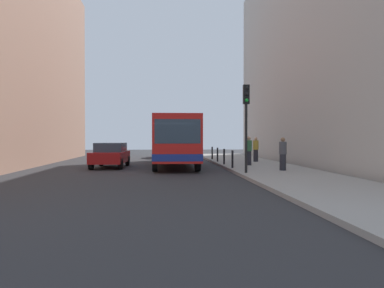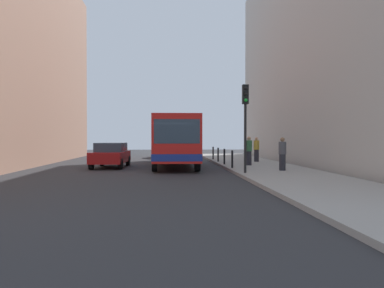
# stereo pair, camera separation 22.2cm
# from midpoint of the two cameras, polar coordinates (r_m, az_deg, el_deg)

# --- Properties ---
(ground_plane) EXTENTS (80.00, 80.00, 0.00)m
(ground_plane) POSITION_cam_midpoint_polar(r_m,az_deg,el_deg) (21.07, -3.02, -3.97)
(ground_plane) COLOR #2D2D30
(sidewalk) EXTENTS (4.40, 40.00, 0.15)m
(sidewalk) POSITION_cam_midpoint_polar(r_m,az_deg,el_deg) (21.81, 11.34, -3.62)
(sidewalk) COLOR #9E9991
(sidewalk) RESTS_ON ground
(building_right) EXTENTS (7.00, 32.00, 15.61)m
(building_right) POSITION_cam_midpoint_polar(r_m,az_deg,el_deg) (28.27, 21.54, 13.13)
(building_right) COLOR #BCB7AD
(building_right) RESTS_ON ground
(bus) EXTENTS (2.58, 11.03, 3.00)m
(bus) POSITION_cam_midpoint_polar(r_m,az_deg,el_deg) (25.38, -2.29, 0.75)
(bus) COLOR red
(bus) RESTS_ON ground
(car_beside_bus) EXTENTS (2.03, 4.48, 1.48)m
(car_beside_bus) POSITION_cam_midpoint_polar(r_m,az_deg,el_deg) (24.69, -11.12, -1.45)
(car_beside_bus) COLOR maroon
(car_beside_bus) RESTS_ON ground
(car_behind_bus) EXTENTS (1.98, 4.46, 1.48)m
(car_behind_bus) POSITION_cam_midpoint_polar(r_m,az_deg,el_deg) (36.36, -3.25, -0.69)
(car_behind_bus) COLOR maroon
(car_behind_bus) RESTS_ON ground
(traffic_light) EXTENTS (0.28, 0.33, 4.10)m
(traffic_light) POSITION_cam_midpoint_polar(r_m,az_deg,el_deg) (19.01, 7.86, 4.56)
(traffic_light) COLOR black
(traffic_light) RESTS_ON sidewalk
(bollard_near) EXTENTS (0.11, 0.11, 0.95)m
(bollard_near) POSITION_cam_midpoint_polar(r_m,az_deg,el_deg) (22.00, 5.98, -2.14)
(bollard_near) COLOR black
(bollard_near) RESTS_ON sidewalk
(bollard_mid) EXTENTS (0.11, 0.11, 0.95)m
(bollard_mid) POSITION_cam_midpoint_polar(r_m,az_deg,el_deg) (24.91, 4.84, -1.78)
(bollard_mid) COLOR black
(bollard_mid) RESTS_ON sidewalk
(bollard_far) EXTENTS (0.11, 0.11, 0.95)m
(bollard_far) POSITION_cam_midpoint_polar(r_m,az_deg,el_deg) (27.82, 3.93, -1.50)
(bollard_far) COLOR black
(bollard_far) RESTS_ON sidewalk
(bollard_farthest) EXTENTS (0.11, 0.11, 0.95)m
(bollard_farthest) POSITION_cam_midpoint_polar(r_m,az_deg,el_deg) (30.74, 3.20, -1.28)
(bollard_farthest) COLOR black
(bollard_farthest) RESTS_ON sidewalk
(pedestrian_near_signal) EXTENTS (0.38, 0.38, 1.66)m
(pedestrian_near_signal) POSITION_cam_midpoint_polar(r_m,az_deg,el_deg) (20.70, 12.92, -1.37)
(pedestrian_near_signal) COLOR #26262D
(pedestrian_near_signal) RESTS_ON sidewalk
(pedestrian_mid_sidewalk) EXTENTS (0.38, 0.38, 1.71)m
(pedestrian_mid_sidewalk) POSITION_cam_midpoint_polar(r_m,az_deg,el_deg) (24.26, 8.28, -0.97)
(pedestrian_mid_sidewalk) COLOR #26262D
(pedestrian_mid_sidewalk) RESTS_ON sidewalk
(pedestrian_far_sidewalk) EXTENTS (0.38, 0.38, 1.68)m
(pedestrian_far_sidewalk) POSITION_cam_midpoint_polar(r_m,az_deg,el_deg) (27.99, 9.30, -0.76)
(pedestrian_far_sidewalk) COLOR #26262D
(pedestrian_far_sidewalk) RESTS_ON sidewalk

